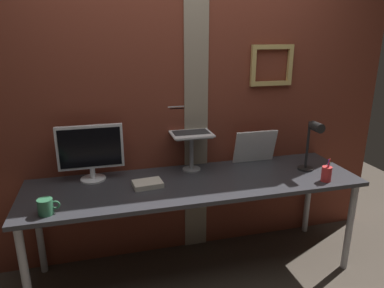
% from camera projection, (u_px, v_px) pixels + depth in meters
% --- Properties ---
extents(ground_plane, '(6.00, 6.00, 0.00)m').
position_uv_depth(ground_plane, '(191.00, 267.00, 2.78)').
color(ground_plane, '#4C4238').
extents(brick_wall_back, '(3.52, 0.16, 2.51)m').
position_uv_depth(brick_wall_back, '(179.00, 101.00, 2.75)').
color(brick_wall_back, brown).
rests_on(brick_wall_back, ground_plane).
extents(desk, '(2.39, 0.68, 0.75)m').
position_uv_depth(desk, '(196.00, 189.00, 2.56)').
color(desk, '#333338').
rests_on(desk, ground_plane).
extents(monitor, '(0.46, 0.18, 0.41)m').
position_uv_depth(monitor, '(91.00, 150.00, 2.49)').
color(monitor, white).
rests_on(monitor, desk).
extents(laptop_stand, '(0.28, 0.22, 0.29)m').
position_uv_depth(laptop_stand, '(192.00, 147.00, 2.69)').
color(laptop_stand, gray).
rests_on(laptop_stand, desk).
extents(laptop, '(0.31, 0.30, 0.20)m').
position_uv_depth(laptop, '(189.00, 126.00, 2.71)').
color(laptop, white).
rests_on(laptop, laptop_stand).
extents(whiteboard_panel, '(0.35, 0.08, 0.27)m').
position_uv_depth(whiteboard_panel, '(255.00, 147.00, 2.87)').
color(whiteboard_panel, white).
rests_on(whiteboard_panel, desk).
extents(desk_lamp, '(0.12, 0.20, 0.40)m').
position_uv_depth(desk_lamp, '(312.00, 141.00, 2.63)').
color(desk_lamp, black).
rests_on(desk_lamp, desk).
extents(pen_cup, '(0.07, 0.07, 0.17)m').
position_uv_depth(pen_cup, '(326.00, 174.00, 2.52)').
color(pen_cup, red).
rests_on(pen_cup, desk).
extents(coffee_mug, '(0.13, 0.09, 0.10)m').
position_uv_depth(coffee_mug, '(46.00, 207.00, 2.06)').
color(coffee_mug, '#33724C').
rests_on(coffee_mug, desk).
extents(paper_clutter_stack, '(0.21, 0.16, 0.04)m').
position_uv_depth(paper_clutter_stack, '(148.00, 184.00, 2.45)').
color(paper_clutter_stack, silver).
rests_on(paper_clutter_stack, desk).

